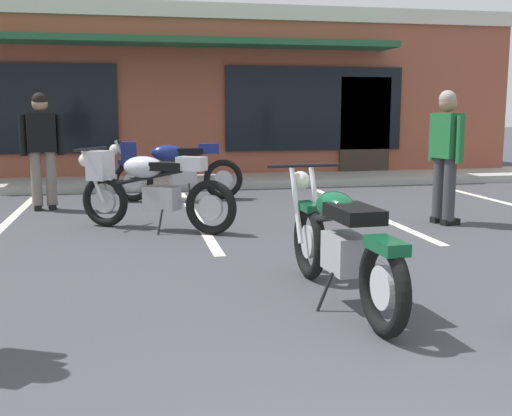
{
  "coord_description": "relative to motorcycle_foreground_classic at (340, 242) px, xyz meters",
  "views": [
    {
      "loc": [
        -0.84,
        -1.85,
        1.45
      ],
      "look_at": [
        0.27,
        3.69,
        0.55
      ],
      "focal_mm": 43.85,
      "sensor_mm": 36.0,
      "label": 1
    }
  ],
  "objects": [
    {
      "name": "brick_storefront_building",
      "position": [
        -0.68,
        11.14,
        1.29
      ],
      "size": [
        14.61,
        6.82,
        3.5
      ],
      "color": "brown",
      "rests_on": "ground_plane"
    },
    {
      "name": "sidewalk_kerb",
      "position": [
        -0.68,
        7.63,
        -0.39
      ],
      "size": [
        22.0,
        1.8,
        0.14
      ],
      "primitive_type": "cube",
      "color": "#A8A59E",
      "rests_on": "ground_plane"
    },
    {
      "name": "motorcycle_blue_standard",
      "position": [
        -1.34,
        3.18,
        0.07
      ],
      "size": [
        1.86,
        1.36,
        0.98
      ],
      "color": "black",
      "rests_on": "ground_plane"
    },
    {
      "name": "motorcycle_foreground_classic",
      "position": [
        0.0,
        0.0,
        0.0
      ],
      "size": [
        0.66,
        2.11,
        0.98
      ],
      "color": "black",
      "rests_on": "ground_plane"
    },
    {
      "name": "person_by_back_row",
      "position": [
        -2.76,
        4.98,
        0.49
      ],
      "size": [
        0.61,
        0.33,
        1.68
      ],
      "color": "black",
      "rests_on": "ground_plane"
    },
    {
      "name": "painted_stall_lines",
      "position": [
        -0.68,
        4.03,
        -0.46
      ],
      "size": [
        9.82,
        4.8,
        0.01
      ],
      "color": "silver",
      "rests_on": "ground_plane"
    },
    {
      "name": "ground_plane",
      "position": [
        -0.68,
        0.8,
        -0.46
      ],
      "size": [
        80.0,
        80.0,
        0.0
      ],
      "primitive_type": "plane",
      "color": "#3D3D42"
    },
    {
      "name": "person_in_shorts_foreground",
      "position": [
        2.34,
        2.83,
        0.49
      ],
      "size": [
        0.34,
        0.61,
        1.68
      ],
      "color": "black",
      "rests_on": "ground_plane"
    },
    {
      "name": "motorcycle_black_cruiser",
      "position": [
        -0.9,
        5.59,
        0.07
      ],
      "size": [
        2.11,
        0.66,
        0.98
      ],
      "color": "black",
      "rests_on": "ground_plane"
    }
  ]
}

